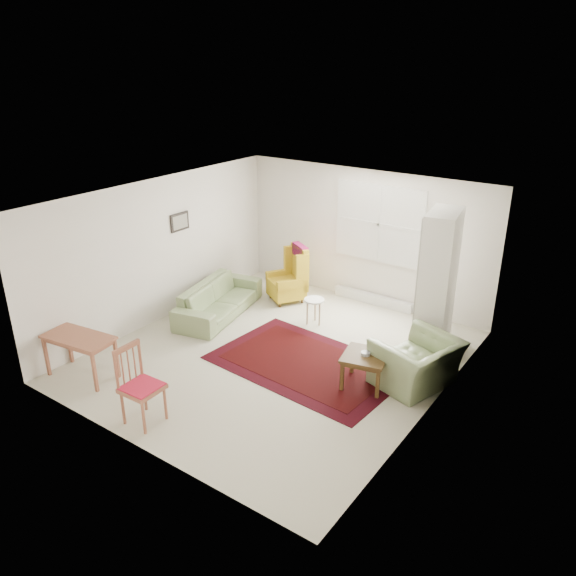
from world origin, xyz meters
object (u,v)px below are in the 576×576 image
Objects in this scene: wingback_chair at (286,274)px; desk at (81,356)px; desk_chair at (142,386)px; coffee_table at (365,370)px; armchair at (417,358)px; stool at (314,311)px; sofa at (219,294)px; cabinet at (438,281)px.

desk is at bearing -70.39° from wingback_chair.
wingback_chair is 1.04× the size of desk_chair.
desk_chair is at bearing -128.45° from coffee_table.
wingback_chair is 1.05× the size of desk.
armchair is at bearing 32.51° from desk.
coffee_table is (2.64, -1.80, -0.30)m from wingback_chair.
stool is (0.97, -0.53, -0.31)m from wingback_chair.
sofa is 3.34m from coffee_table.
desk reaches higher than coffee_table.
stool is at bearing -79.92° from sofa.
desk is (-1.82, -3.42, 0.09)m from stool.
cabinet is at bearing 11.95° from stool.
cabinet is at bearing -151.31° from armchair.
sofa is 0.90× the size of cabinet.
sofa reaches higher than stool.
armchair is at bearing -43.17° from desk_chair.
desk_chair is at bearing -48.25° from wingback_chair.
armchair is at bearing 8.74° from wingback_chair.
desk_chair reaches higher than sofa.
sofa is at bearing -86.37° from wingback_chair.
desk_chair is (1.59, -0.23, 0.20)m from desk.
sofa is at bearing -172.70° from cabinet.
cabinet is at bearing 45.22° from desk.
desk_chair is (-2.48, -2.82, 0.10)m from armchair.
coffee_table is (3.28, -0.60, -0.16)m from sofa.
stool is (-2.25, 0.83, -0.19)m from armchair.
desk is at bearing -117.99° from stool.
desk_chair is at bearing -8.18° from desk.
sofa is 4.27× the size of stool.
desk is at bearing -144.30° from cabinet.
armchair is 1.45m from cabinet.
armchair reaches higher than stool.
cabinet is at bearing 29.51° from wingback_chair.
desk_chair is (-0.23, -3.65, 0.29)m from stool.
wingback_chair is 3.02m from cabinet.
armchair is 1.06× the size of desk.
sofa is at bearing -157.49° from stool.
desk_chair is at bearing -24.07° from armchair.
cabinet reaches higher than desk.
wingback_chair is at bearing 145.71° from coffee_table.
wingback_chair reaches higher than desk.
desk is (-0.84, -3.95, -0.22)m from wingback_chair.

